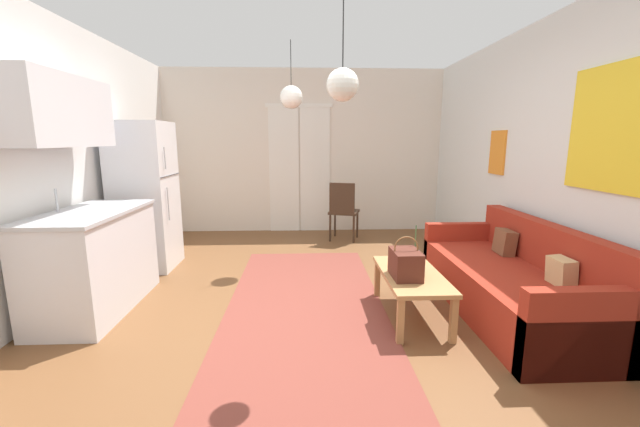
{
  "coord_description": "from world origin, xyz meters",
  "views": [
    {
      "loc": [
        -0.01,
        -3.03,
        1.51
      ],
      "look_at": [
        0.17,
        1.01,
        0.74
      ],
      "focal_mm": 21.52,
      "sensor_mm": 36.0,
      "label": 1
    }
  ],
  "objects": [
    {
      "name": "ground_plane",
      "position": [
        0.0,
        0.0,
        -0.05
      ],
      "size": [
        5.12,
        7.34,
        0.1
      ],
      "primitive_type": "cube",
      "color": "brown"
    },
    {
      "name": "wall_back",
      "position": [
        -0.0,
        3.42,
        1.31
      ],
      "size": [
        4.72,
        0.13,
        2.64
      ],
      "color": "silver",
      "rests_on": "ground_plane"
    },
    {
      "name": "wall_right",
      "position": [
        2.31,
        0.0,
        1.33
      ],
      "size": [
        0.12,
        6.94,
        2.64
      ],
      "color": "silver",
      "rests_on": "ground_plane"
    },
    {
      "name": "wall_left",
      "position": [
        -2.31,
        0.0,
        1.32
      ],
      "size": [
        0.12,
        6.94,
        2.64
      ],
      "color": "white",
      "rests_on": "ground_plane"
    },
    {
      "name": "area_rug",
      "position": [
        -0.0,
        0.31,
        0.01
      ],
      "size": [
        1.43,
        3.3,
        0.01
      ],
      "primitive_type": "cube",
      "color": "brown",
      "rests_on": "ground_plane"
    },
    {
      "name": "couch",
      "position": [
        1.85,
        0.1,
        0.27
      ],
      "size": [
        0.84,
        2.03,
        0.8
      ],
      "color": "maroon",
      "rests_on": "ground_plane"
    },
    {
      "name": "coffee_table",
      "position": [
        0.91,
        0.06,
        0.35
      ],
      "size": [
        0.48,
        0.99,
        0.4
      ],
      "color": "#B27F4C",
      "rests_on": "ground_plane"
    },
    {
      "name": "bamboo_vase",
      "position": [
        0.95,
        0.13,
        0.49
      ],
      "size": [
        0.08,
        0.08,
        0.4
      ],
      "color": "#2D2D33",
      "rests_on": "coffee_table"
    },
    {
      "name": "handbag",
      "position": [
        0.83,
        -0.04,
        0.52
      ],
      "size": [
        0.22,
        0.32,
        0.35
      ],
      "color": "#512319",
      "rests_on": "coffee_table"
    },
    {
      "name": "refrigerator",
      "position": [
        -1.88,
        1.52,
        0.86
      ],
      "size": [
        0.64,
        0.65,
        1.73
      ],
      "color": "white",
      "rests_on": "ground_plane"
    },
    {
      "name": "kitchen_counter",
      "position": [
        -1.92,
        0.34,
        0.76
      ],
      "size": [
        0.64,
        1.31,
        2.04
      ],
      "color": "silver",
      "rests_on": "ground_plane"
    },
    {
      "name": "accent_chair",
      "position": [
        0.59,
        2.65,
        0.5
      ],
      "size": [
        0.52,
        0.51,
        0.9
      ],
      "rotation": [
        0.0,
        0.0,
        2.85
      ],
      "color": "#382619",
      "rests_on": "ground_plane"
    },
    {
      "name": "pendant_lamp_near",
      "position": [
        0.25,
        -0.49,
        1.86
      ],
      "size": [
        0.21,
        0.21,
        0.89
      ],
      "color": "black"
    },
    {
      "name": "pendant_lamp_far",
      "position": [
        -0.14,
        1.65,
        2.01
      ],
      "size": [
        0.27,
        0.27,
        0.77
      ],
      "color": "black"
    }
  ]
}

